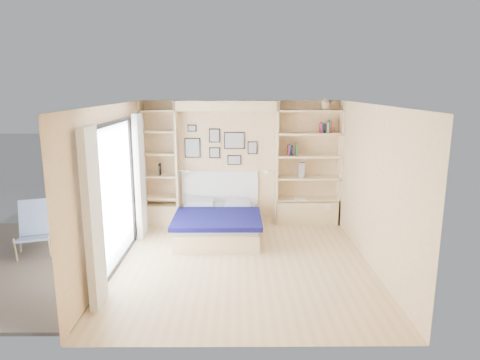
{
  "coord_description": "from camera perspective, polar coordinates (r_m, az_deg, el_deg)",
  "views": [
    {
      "loc": [
        -0.08,
        -6.39,
        2.76
      ],
      "look_at": [
        -0.04,
        0.9,
        1.17
      ],
      "focal_mm": 32.0,
      "sensor_mm": 36.0,
      "label": 1
    }
  ],
  "objects": [
    {
      "name": "shelf_decor",
      "position": [
        8.61,
        7.9,
        5.26
      ],
      "size": [
        3.45,
        0.23,
        2.03
      ],
      "color": "#A51E1E",
      "rests_on": "ground"
    },
    {
      "name": "room_shell",
      "position": [
        8.1,
        -2.46,
        0.3
      ],
      "size": [
        4.5,
        4.5,
        4.5
      ],
      "color": "#E7C18D",
      "rests_on": "ground"
    },
    {
      "name": "ground",
      "position": [
        6.96,
        0.4,
        -11.04
      ],
      "size": [
        4.5,
        4.5,
        0.0
      ],
      "primitive_type": "plane",
      "color": "#D1B67B",
      "rests_on": "ground"
    },
    {
      "name": "photo_gallery",
      "position": [
        8.7,
        -2.76,
        4.66
      ],
      "size": [
        1.48,
        0.02,
        0.82
      ],
      "color": "black",
      "rests_on": "ground"
    },
    {
      "name": "deck",
      "position": [
        7.8,
        -27.54,
        -9.87
      ],
      "size": [
        3.2,
        4.0,
        0.05
      ],
      "primitive_type": "cube",
      "color": "#706153",
      "rests_on": "ground"
    },
    {
      "name": "deck_chair",
      "position": [
        8.03,
        -25.74,
        -5.85
      ],
      "size": [
        0.78,
        1.0,
        0.88
      ],
      "rotation": [
        0.0,
        0.0,
        0.34
      ],
      "color": "tan",
      "rests_on": "ground"
    },
    {
      "name": "bed",
      "position": [
        8.08,
        -2.92,
        -5.71
      ],
      "size": [
        1.57,
        1.92,
        1.07
      ],
      "color": "beige",
      "rests_on": "ground"
    },
    {
      "name": "reading_lamps",
      "position": [
        8.56,
        -1.77,
        1.12
      ],
      "size": [
        1.92,
        0.12,
        0.15
      ],
      "color": "silver",
      "rests_on": "ground"
    }
  ]
}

